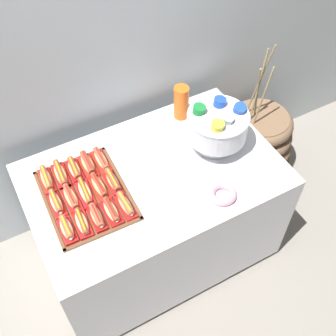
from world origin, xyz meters
The scene contains 23 objects.
ground_plane centered at (0.00, 0.00, 0.00)m, with size 10.00×10.00×0.00m, color gray.
back_wall centered at (0.00, 0.58, 1.30)m, with size 6.00×0.10×2.60m, color #B2BCC1.
buffet_table centered at (0.00, 0.00, 0.41)m, with size 1.35×0.86×0.78m.
floor_vase centered at (0.96, 0.26, 0.26)m, with size 0.54×0.54×1.09m.
serving_tray centered at (-0.37, 0.03, 0.79)m, with size 0.42×0.54×0.01m.
hot_dog_0 centered at (-0.52, -0.13, 0.82)m, with size 0.07×0.15×0.06m.
hot_dog_1 centered at (-0.45, -0.13, 0.82)m, with size 0.07×0.16×0.06m.
hot_dog_2 centered at (-0.37, -0.13, 0.82)m, with size 0.06×0.16×0.06m.
hot_dog_3 centered at (-0.30, -0.13, 0.82)m, with size 0.07×0.16×0.06m.
hot_dog_4 centered at (-0.22, -0.14, 0.82)m, with size 0.06×0.16×0.06m.
hot_dog_5 centered at (-0.52, 0.04, 0.82)m, with size 0.06×0.17×0.06m.
hot_dog_6 centered at (-0.44, 0.03, 0.82)m, with size 0.06×0.18×0.06m.
hot_dog_7 centered at (-0.37, 0.03, 0.82)m, with size 0.08×0.19×0.06m.
hot_dog_8 centered at (-0.29, 0.03, 0.82)m, with size 0.07×0.17×0.06m.
hot_dog_9 centered at (-0.22, 0.03, 0.82)m, with size 0.06×0.16×0.06m.
hot_dog_10 centered at (-0.51, 0.20, 0.82)m, with size 0.07×0.18×0.06m.
hot_dog_11 centered at (-0.44, 0.20, 0.82)m, with size 0.08×0.19×0.06m.
hot_dog_12 centered at (-0.36, 0.20, 0.82)m, with size 0.07×0.16×0.06m.
hot_dog_13 centered at (-0.29, 0.20, 0.82)m, with size 0.08×0.17×0.07m.
hot_dog_14 centered at (-0.21, 0.19, 0.82)m, with size 0.06×0.18×0.06m.
punch_bowl centered at (0.39, 0.01, 0.95)m, with size 0.33×0.33×0.28m.
cup_stack centered at (0.35, 0.31, 0.89)m, with size 0.09×0.09×0.21m.
donut centered at (0.24, -0.30, 0.80)m, with size 0.15×0.15×0.04m.
Camera 1 is at (-0.61, -1.29, 2.54)m, focal length 45.64 mm.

